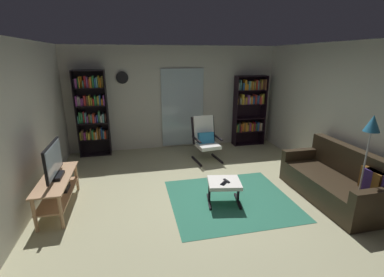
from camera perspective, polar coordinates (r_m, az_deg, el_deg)
The scene contains 17 objects.
ground_plane at distance 4.75m, azimuth 2.21°, elevation -12.50°, with size 7.02×7.02×0.00m, color tan.
wall_back at distance 7.05m, azimuth -3.74°, elevation 8.50°, with size 5.60×0.06×2.60m, color beige.
wall_left at distance 4.43m, azimuth -33.64°, elevation 0.56°, with size 0.06×6.00×2.60m, color beige.
wall_right at distance 5.59m, azimuth 30.28°, elevation 3.98°, with size 0.06×6.00×2.60m, color beige.
glass_door_panel at distance 7.06m, azimuth -1.98°, elevation 6.48°, with size 1.10×0.01×2.00m, color silver.
area_rug at distance 4.75m, azimuth 8.12°, elevation -12.63°, with size 2.02×1.83×0.01m, color #2E7259.
tv_stand at distance 4.82m, azimuth -26.52°, elevation -9.26°, with size 0.43×1.30×0.53m.
television at distance 4.64m, azimuth -27.25°, elevation -4.46°, with size 0.20×0.84×0.55m.
bookshelf_near_tv at distance 6.85m, azimuth -20.35°, elevation 5.37°, with size 0.72×0.30×2.05m.
bookshelf_near_sofa at distance 7.44m, azimuth 12.04°, elevation 6.47°, with size 0.84×0.30×1.86m.
leather_sofa at distance 5.20m, azimuth 28.29°, elevation -8.08°, with size 0.84×1.85×0.88m.
lounge_armchair at distance 6.25m, azimuth 2.89°, elevation 0.22°, with size 0.64×0.71×1.02m.
ottoman at distance 4.50m, azimuth 6.81°, elevation -9.73°, with size 0.60×0.57×0.39m.
tv_remote at distance 4.46m, azimuth 7.32°, elevation -8.88°, with size 0.04×0.14×0.02m, color black.
cell_phone at distance 4.39m, azimuth 6.76°, elevation -9.41°, with size 0.07×0.14×0.01m, color black.
floor_lamp_by_sofa at distance 4.54m, azimuth 33.60°, elevation 0.77°, with size 0.22×0.22×1.57m.
wall_clock at distance 6.84m, azimuth -14.56°, elevation 12.38°, with size 0.29×0.03×0.29m.
Camera 1 is at (-1.08, -3.99, 2.34)m, focal length 25.20 mm.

